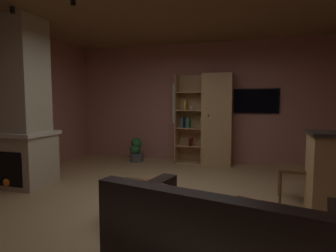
{
  "coord_description": "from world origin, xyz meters",
  "views": [
    {
      "loc": [
        1.18,
        -3.48,
        1.41
      ],
      "look_at": [
        0.0,
        0.4,
        1.05
      ],
      "focal_mm": 29.6,
      "sensor_mm": 36.0,
      "label": 1
    }
  ],
  "objects_px": {
    "bookshelf_cabinet": "(213,120)",
    "potted_floor_plant": "(136,150)",
    "dining_chair": "(301,165)",
    "stone_fireplace": "(21,112)",
    "table_book_0": "(137,186)",
    "leather_couch": "(223,252)",
    "wall_mounted_tv": "(256,101)",
    "coffee_table": "(142,192)",
    "table_book_1": "(148,181)"
  },
  "relations": [
    {
      "from": "leather_couch",
      "to": "table_book_1",
      "type": "distance_m",
      "value": 1.5
    },
    {
      "from": "bookshelf_cabinet",
      "to": "dining_chair",
      "type": "xyz_separation_m",
      "value": [
        1.49,
        -2.01,
        -0.47
      ]
    },
    {
      "from": "dining_chair",
      "to": "wall_mounted_tv",
      "type": "distance_m",
      "value": 2.46
    },
    {
      "from": "coffee_table",
      "to": "table_book_0",
      "type": "height_order",
      "value": "table_book_0"
    },
    {
      "from": "bookshelf_cabinet",
      "to": "table_book_0",
      "type": "relative_size",
      "value": 16.37
    },
    {
      "from": "table_book_0",
      "to": "table_book_1",
      "type": "distance_m",
      "value": 0.17
    },
    {
      "from": "stone_fireplace",
      "to": "dining_chair",
      "type": "relative_size",
      "value": 2.99
    },
    {
      "from": "table_book_1",
      "to": "wall_mounted_tv",
      "type": "relative_size",
      "value": 0.13
    },
    {
      "from": "potted_floor_plant",
      "to": "wall_mounted_tv",
      "type": "bearing_deg",
      "value": 9.44
    },
    {
      "from": "potted_floor_plant",
      "to": "table_book_1",
      "type": "bearing_deg",
      "value": -64.0
    },
    {
      "from": "dining_chair",
      "to": "wall_mounted_tv",
      "type": "xyz_separation_m",
      "value": [
        -0.59,
        2.22,
        0.89
      ]
    },
    {
      "from": "stone_fireplace",
      "to": "table_book_0",
      "type": "distance_m",
      "value": 2.65
    },
    {
      "from": "stone_fireplace",
      "to": "leather_couch",
      "type": "distance_m",
      "value": 4.0
    },
    {
      "from": "dining_chair",
      "to": "potted_floor_plant",
      "type": "distance_m",
      "value": 3.72
    },
    {
      "from": "table_book_0",
      "to": "table_book_1",
      "type": "bearing_deg",
      "value": 64.36
    },
    {
      "from": "leather_couch",
      "to": "bookshelf_cabinet",
      "type": "bearing_deg",
      "value": 98.77
    },
    {
      "from": "bookshelf_cabinet",
      "to": "coffee_table",
      "type": "bearing_deg",
      "value": -97.42
    },
    {
      "from": "table_book_1",
      "to": "dining_chair",
      "type": "bearing_deg",
      "value": 30.34
    },
    {
      "from": "bookshelf_cabinet",
      "to": "table_book_0",
      "type": "xyz_separation_m",
      "value": [
        -0.44,
        -3.25,
        -0.58
      ]
    },
    {
      "from": "stone_fireplace",
      "to": "table_book_1",
      "type": "xyz_separation_m",
      "value": [
        2.48,
        -0.61,
        -0.79
      ]
    },
    {
      "from": "bookshelf_cabinet",
      "to": "coffee_table",
      "type": "distance_m",
      "value": 3.27
    },
    {
      "from": "coffee_table",
      "to": "table_book_1",
      "type": "relative_size",
      "value": 5.77
    },
    {
      "from": "stone_fireplace",
      "to": "coffee_table",
      "type": "bearing_deg",
      "value": -15.7
    },
    {
      "from": "stone_fireplace",
      "to": "table_book_0",
      "type": "relative_size",
      "value": 22.31
    },
    {
      "from": "dining_chair",
      "to": "potted_floor_plant",
      "type": "xyz_separation_m",
      "value": [
        -3.26,
        1.78,
        -0.26
      ]
    },
    {
      "from": "leather_couch",
      "to": "dining_chair",
      "type": "bearing_deg",
      "value": 68.88
    },
    {
      "from": "potted_floor_plant",
      "to": "stone_fireplace",
      "type": "bearing_deg",
      "value": -115.56
    },
    {
      "from": "table_book_1",
      "to": "potted_floor_plant",
      "type": "xyz_separation_m",
      "value": [
        -1.4,
        2.87,
        -0.18
      ]
    },
    {
      "from": "stone_fireplace",
      "to": "bookshelf_cabinet",
      "type": "xyz_separation_m",
      "value": [
        2.85,
        2.49,
        -0.24
      ]
    },
    {
      "from": "leather_couch",
      "to": "table_book_1",
      "type": "bearing_deg",
      "value": 132.83
    },
    {
      "from": "table_book_1",
      "to": "potted_floor_plant",
      "type": "relative_size",
      "value": 0.21
    },
    {
      "from": "potted_floor_plant",
      "to": "bookshelf_cabinet",
      "type": "bearing_deg",
      "value": 7.5
    },
    {
      "from": "stone_fireplace",
      "to": "potted_floor_plant",
      "type": "relative_size",
      "value": 4.89
    },
    {
      "from": "coffee_table",
      "to": "leather_couch",
      "type": "bearing_deg",
      "value": -43.91
    },
    {
      "from": "bookshelf_cabinet",
      "to": "leather_couch",
      "type": "bearing_deg",
      "value": -81.23
    },
    {
      "from": "coffee_table",
      "to": "table_book_0",
      "type": "bearing_deg",
      "value": -110.59
    },
    {
      "from": "bookshelf_cabinet",
      "to": "potted_floor_plant",
      "type": "height_order",
      "value": "bookshelf_cabinet"
    },
    {
      "from": "coffee_table",
      "to": "table_book_0",
      "type": "xyz_separation_m",
      "value": [
        -0.03,
        -0.08,
        0.1
      ]
    },
    {
      "from": "stone_fireplace",
      "to": "potted_floor_plant",
      "type": "height_order",
      "value": "stone_fireplace"
    },
    {
      "from": "coffee_table",
      "to": "wall_mounted_tv",
      "type": "height_order",
      "value": "wall_mounted_tv"
    },
    {
      "from": "stone_fireplace",
      "to": "table_book_1",
      "type": "distance_m",
      "value": 2.67
    },
    {
      "from": "bookshelf_cabinet",
      "to": "dining_chair",
      "type": "bearing_deg",
      "value": -53.41
    },
    {
      "from": "leather_couch",
      "to": "wall_mounted_tv",
      "type": "xyz_separation_m",
      "value": [
        0.25,
        4.41,
        1.12
      ]
    },
    {
      "from": "bookshelf_cabinet",
      "to": "coffee_table",
      "type": "xyz_separation_m",
      "value": [
        -0.41,
        -3.17,
        -0.67
      ]
    },
    {
      "from": "stone_fireplace",
      "to": "potted_floor_plant",
      "type": "bearing_deg",
      "value": 64.44
    },
    {
      "from": "bookshelf_cabinet",
      "to": "potted_floor_plant",
      "type": "relative_size",
      "value": 3.59
    },
    {
      "from": "table_book_1",
      "to": "stone_fireplace",
      "type": "bearing_deg",
      "value": 166.2
    },
    {
      "from": "bookshelf_cabinet",
      "to": "table_book_0",
      "type": "distance_m",
      "value": 3.33
    },
    {
      "from": "table_book_0",
      "to": "stone_fireplace",
      "type": "bearing_deg",
      "value": 162.42
    },
    {
      "from": "bookshelf_cabinet",
      "to": "stone_fireplace",
      "type": "bearing_deg",
      "value": -138.83
    }
  ]
}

